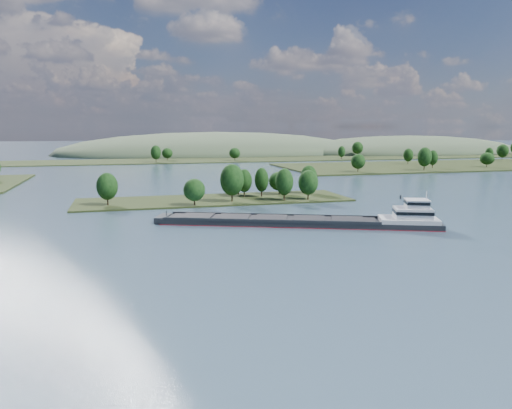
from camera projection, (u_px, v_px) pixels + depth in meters
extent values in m
plane|color=#364C5D|center=(256.00, 234.00, 127.61)|extent=(1800.00, 1800.00, 0.00)
cube|color=black|center=(215.00, 201.00, 184.88)|extent=(100.00, 30.00, 1.20)
cylinder|color=black|center=(284.00, 195.00, 181.61)|extent=(0.50, 0.50, 3.81)
ellipsoid|color=black|center=(284.00, 182.00, 180.86)|extent=(6.59, 6.59, 9.81)
cylinder|color=black|center=(239.00, 190.00, 197.32)|extent=(0.50, 0.50, 3.34)
ellipsoid|color=black|center=(238.00, 180.00, 196.67)|extent=(7.59, 7.59, 8.59)
cylinder|color=black|center=(232.00, 195.00, 178.39)|extent=(0.50, 0.50, 4.41)
ellipsoid|color=black|center=(232.00, 180.00, 177.53)|extent=(8.66, 8.66, 11.35)
cylinder|color=black|center=(244.00, 192.00, 190.81)|extent=(0.50, 0.50, 3.48)
ellipsoid|color=black|center=(244.00, 181.00, 190.13)|extent=(5.98, 5.98, 8.95)
cylinder|color=black|center=(195.00, 201.00, 169.77)|extent=(0.50, 0.50, 3.00)
ellipsoid|color=black|center=(194.00, 190.00, 169.18)|extent=(7.49, 7.49, 7.71)
cylinder|color=black|center=(108.00, 200.00, 170.21)|extent=(0.50, 0.50, 3.66)
ellipsoid|color=black|center=(107.00, 186.00, 169.49)|extent=(7.22, 7.22, 9.42)
cylinder|color=black|center=(262.00, 192.00, 191.53)|extent=(0.50, 0.50, 3.65)
ellipsoid|color=black|center=(262.00, 180.00, 190.81)|extent=(5.43, 5.43, 9.38)
cylinder|color=black|center=(308.00, 189.00, 200.94)|extent=(0.50, 0.50, 3.69)
ellipsoid|color=black|center=(309.00, 177.00, 200.22)|extent=(6.82, 6.82, 9.49)
cylinder|color=black|center=(308.00, 195.00, 183.18)|extent=(0.50, 0.50, 3.58)
ellipsoid|color=black|center=(308.00, 182.00, 182.48)|extent=(7.39, 7.39, 9.21)
cylinder|color=black|center=(279.00, 190.00, 198.03)|extent=(0.50, 0.50, 2.96)
ellipsoid|color=black|center=(279.00, 181.00, 197.45)|extent=(8.46, 8.46, 7.60)
cube|color=black|center=(501.00, 165.00, 358.04)|extent=(320.00, 90.00, 1.60)
cylinder|color=black|center=(358.00, 169.00, 293.69)|extent=(0.50, 0.50, 3.46)
ellipsoid|color=black|center=(358.00, 161.00, 293.01)|extent=(8.38, 8.38, 8.90)
cylinder|color=black|center=(502.00, 157.00, 399.77)|extent=(0.50, 0.50, 4.09)
ellipsoid|color=black|center=(503.00, 151.00, 398.96)|extent=(9.25, 9.25, 10.52)
cylinder|color=black|center=(487.00, 165.00, 328.59)|extent=(0.50, 0.50, 3.15)
ellipsoid|color=black|center=(487.00, 159.00, 327.97)|extent=(9.25, 9.25, 8.10)
cylinder|color=black|center=(424.00, 166.00, 304.61)|extent=(0.50, 0.50, 4.59)
ellipsoid|color=black|center=(425.00, 157.00, 303.71)|extent=(8.61, 8.61, 11.79)
cylinder|color=black|center=(432.00, 165.00, 320.68)|extent=(0.50, 0.50, 3.76)
ellipsoid|color=black|center=(433.00, 158.00, 319.95)|extent=(6.44, 6.44, 9.67)
cylinder|color=black|center=(408.00, 162.00, 354.51)|extent=(0.50, 0.50, 3.63)
ellipsoid|color=black|center=(408.00, 155.00, 353.80)|extent=(7.08, 7.08, 9.32)
cylinder|color=black|center=(489.00, 159.00, 389.71)|extent=(0.50, 0.50, 3.37)
ellipsoid|color=black|center=(489.00, 153.00, 389.05)|extent=(6.10, 6.10, 8.66)
cube|color=black|center=(165.00, 161.00, 394.88)|extent=(900.00, 60.00, 1.20)
cylinder|color=black|center=(341.00, 157.00, 411.22)|extent=(0.50, 0.50, 3.56)
ellipsoid|color=black|center=(342.00, 151.00, 410.52)|extent=(5.98, 5.98, 9.15)
cylinder|color=black|center=(167.00, 158.00, 398.01)|extent=(0.50, 0.50, 3.21)
ellipsoid|color=black|center=(167.00, 153.00, 397.38)|extent=(8.50, 8.50, 8.25)
cylinder|color=black|center=(357.00, 154.00, 452.31)|extent=(0.50, 0.50, 4.33)
ellipsoid|color=black|center=(358.00, 148.00, 451.46)|extent=(10.16, 10.16, 11.13)
cylinder|color=black|center=(235.00, 158.00, 396.82)|extent=(0.50, 0.50, 3.28)
ellipsoid|color=black|center=(235.00, 153.00, 396.17)|extent=(8.95, 8.95, 8.43)
cylinder|color=black|center=(156.00, 159.00, 376.46)|extent=(0.50, 0.50, 4.17)
ellipsoid|color=black|center=(156.00, 152.00, 375.64)|extent=(7.77, 7.77, 10.73)
ellipsoid|color=#3C4D35|center=(408.00, 153.00, 527.96)|extent=(260.00, 140.00, 36.00)
ellipsoid|color=#3C4D35|center=(217.00, 154.00, 505.63)|extent=(320.00, 160.00, 44.00)
cube|color=black|center=(299.00, 223.00, 139.18)|extent=(74.98, 37.69, 2.12)
cube|color=maroon|center=(298.00, 225.00, 139.25)|extent=(75.23, 37.94, 0.24)
cube|color=black|center=(273.00, 215.00, 144.52)|extent=(55.46, 22.65, 0.77)
cube|color=black|center=(270.00, 221.00, 135.28)|extent=(55.46, 22.65, 0.77)
cube|color=black|center=(271.00, 218.00, 139.92)|extent=(56.77, 29.61, 0.29)
cube|color=black|center=(197.00, 216.00, 142.43)|extent=(10.98, 10.55, 0.34)
cube|color=black|center=(234.00, 217.00, 141.15)|extent=(10.98, 10.55, 0.34)
cube|color=black|center=(271.00, 217.00, 139.88)|extent=(10.98, 10.55, 0.34)
cube|color=black|center=(309.00, 218.00, 138.60)|extent=(10.98, 10.55, 0.34)
cube|color=black|center=(348.00, 219.00, 137.33)|extent=(10.98, 10.55, 0.34)
cube|color=black|center=(163.00, 219.00, 143.82)|extent=(5.91, 9.11, 1.92)
cylinder|color=black|center=(166.00, 214.00, 143.49)|extent=(0.30, 0.30, 2.12)
cube|color=silver|center=(409.00, 220.00, 135.34)|extent=(17.73, 14.32, 1.15)
cube|color=silver|center=(413.00, 213.00, 134.92)|extent=(11.80, 10.73, 2.89)
cube|color=black|center=(413.00, 212.00, 134.86)|extent=(12.05, 10.98, 0.87)
cube|color=silver|center=(417.00, 204.00, 134.42)|extent=(7.51, 7.51, 2.12)
cube|color=black|center=(417.00, 202.00, 134.36)|extent=(7.76, 7.76, 0.77)
cube|color=silver|center=(417.00, 200.00, 134.24)|extent=(8.01, 8.01, 0.19)
cylinder|color=silver|center=(426.00, 196.00, 133.77)|extent=(0.25, 0.25, 2.50)
cylinder|color=black|center=(401.00, 197.00, 137.51)|extent=(0.63, 0.63, 1.15)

